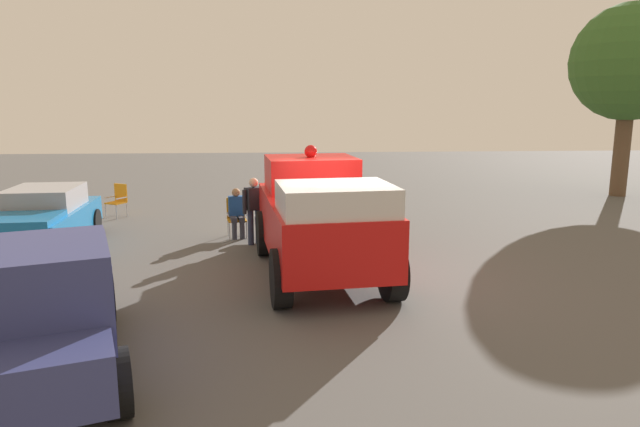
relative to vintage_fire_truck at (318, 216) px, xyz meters
The scene contains 10 objects.
ground_plane 1.48m from the vintage_fire_truck, 122.51° to the left, with size 60.00×60.00×0.00m, color #514F4C.
vintage_fire_truck is the anchor object (origin of this frame).
classic_hot_rod 6.97m from the vintage_fire_truck, 19.84° to the right, with size 2.17×4.47×1.46m.
parked_pickup 5.86m from the vintage_fire_truck, 47.93° to the left, with size 3.26×5.12×1.90m.
lawn_chair_near_truck 3.96m from the vintage_fire_truck, 60.06° to the right, with size 0.59×0.58×1.02m.
lawn_chair_spare 8.57m from the vintage_fire_truck, 47.22° to the right, with size 0.67×0.67×1.02m.
spectator_seated 3.82m from the vintage_fire_truck, 59.42° to the right, with size 0.46×0.59×1.29m.
spectator_standing 2.86m from the vintage_fire_truck, 59.85° to the right, with size 0.59×0.45×1.68m.
oak_tree_left 15.64m from the vintage_fire_truck, 142.87° to the right, with size 4.27×4.27×7.10m.
traffic_cone 4.11m from the vintage_fire_truck, 95.86° to the right, with size 0.40×0.40×0.64m.
Camera 1 is at (1.22, 10.75, 3.49)m, focal length 31.87 mm.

